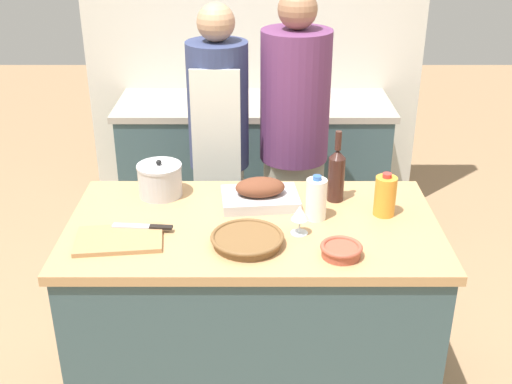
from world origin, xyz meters
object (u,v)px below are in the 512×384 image
Objects in this scene: knife_chef at (148,226)px; milk_jug at (319,199)px; stock_pot at (163,180)px; condiment_bottle_extra at (316,85)px; mixing_bowl at (344,250)px; condiment_bottle_short at (233,96)px; roasting_pan at (263,194)px; wicker_basket at (250,239)px; cutting_board at (122,239)px; person_cook_aproned at (222,143)px; wine_bottle_green at (339,174)px; wine_glass_left at (303,214)px; person_cook_guest at (297,137)px; condiment_bottle_tall at (219,89)px; juice_jug at (388,196)px.

milk_jug is at bearing 9.10° from knife_chef.
condiment_bottle_extra reaches higher than stock_pot.
mixing_bowl is 1.16× the size of condiment_bottle_short.
milk_jug is at bearing 103.12° from mixing_bowl.
roasting_pan reaches higher than knife_chef.
roasting_pan is 0.35m from wicker_basket.
stock_pot is at bearing -119.36° from condiment_bottle_extra.
stock_pot is (0.11, 0.41, 0.06)m from cutting_board.
condiment_bottle_extra is (0.89, 1.81, 0.09)m from cutting_board.
wicker_basket is at bearing -79.46° from person_cook_aproned.
milk_jug is 0.20m from wine_bottle_green.
stock_pot reaches higher than wine_glass_left.
wicker_basket is 0.17× the size of person_cook_guest.
mixing_bowl is at bearing -75.09° from condiment_bottle_short.
person_cook_aproned reaches higher than wine_glass_left.
condiment_bottle_tall is at bearing 83.27° from stock_pot.
wicker_basket is 1.52× the size of juice_jug.
milk_jug is 0.15m from wine_glass_left.
person_cook_guest is at bearing 45.51° from stock_pot.
condiment_bottle_short reaches higher than wine_glass_left.
mixing_bowl is (0.35, -0.08, 0.00)m from wicker_basket.
milk_jug is at bearing -18.20° from stock_pot.
knife_chef is at bearing 43.20° from cutting_board.
roasting_pan is 1.09× the size of wine_bottle_green.
wine_bottle_green is 1.55× the size of condiment_bottle_extra.
wine_glass_left is 0.07× the size of person_cook_aproned.
wine_bottle_green reaches higher than roasting_pan.
wine_bottle_green is 2.34× the size of condiment_bottle_short.
wine_glass_left is (0.20, 0.09, 0.06)m from wicker_basket.
stock_pot reaches higher than roasting_pan.
stock_pot is 0.12× the size of person_cook_aproned.
wine_bottle_green is (-0.19, 0.14, 0.04)m from juice_jug.
cutting_board is 0.71m from wine_glass_left.
cutting_board is 1.84m from condiment_bottle_tall.
roasting_pan is 1.76× the size of stock_pot.
wine_glass_left reaches higher than wicker_basket.
wine_glass_left is (0.59, -0.35, 0.01)m from stock_pot.
condiment_bottle_extra reaches higher than condiment_bottle_tall.
person_cook_guest reaches higher than milk_jug.
milk_jug reaches higher than cutting_board.
condiment_bottle_tall is at bearing 95.95° from person_cook_aproned.
knife_chef is at bearing -152.13° from roasting_pan.
wine_bottle_green is (0.87, 0.36, 0.12)m from cutting_board.
roasting_pan is 1.52m from condiment_bottle_extra.
wine_bottle_green is 0.35m from wine_glass_left.
wine_bottle_green is (0.03, 0.47, 0.10)m from mixing_bowl.
stock_pot is 1.03× the size of milk_jug.
condiment_bottle_tall is at bearing 106.51° from mixing_bowl.
wine_bottle_green is at bearing -48.87° from person_cook_aproned.
cutting_board is 0.21× the size of person_cook_guest.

